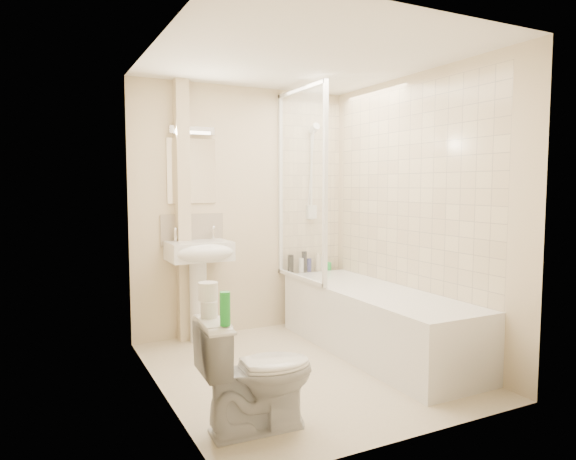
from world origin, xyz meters
name	(u,v)px	position (x,y,z in m)	size (l,w,h in m)	color
floor	(303,369)	(0.00, 0.00, 0.00)	(2.50, 2.50, 0.00)	beige
wall_back	(243,210)	(0.00, 1.25, 1.20)	(2.20, 0.02, 2.40)	beige
wall_left	(160,222)	(-1.10, 0.00, 1.20)	(0.02, 2.50, 2.40)	beige
wall_right	(415,214)	(1.10, 0.00, 1.20)	(0.02, 2.50, 2.40)	beige
ceiling	(304,58)	(0.00, 0.00, 2.40)	(2.20, 2.50, 0.02)	white
tile_back	(310,187)	(0.75, 1.24, 1.42)	(0.70, 0.01, 1.75)	beige
tile_right	(409,188)	(1.09, 0.08, 1.42)	(0.01, 2.10, 1.75)	beige
pipe_boxing	(183,212)	(-0.62, 1.19, 1.20)	(0.12, 0.12, 2.40)	beige
splashback	(192,230)	(-0.52, 1.24, 1.03)	(0.60, 0.01, 0.30)	beige
mirror	(191,171)	(-0.52, 1.24, 1.58)	(0.46, 0.01, 0.60)	white
strip_light	(191,131)	(-0.52, 1.22, 1.95)	(0.42, 0.07, 0.07)	silver
bathtub	(375,320)	(0.75, 0.08, 0.29)	(0.70, 2.10, 0.55)	white
shower_screen	(301,185)	(0.40, 0.80, 1.45)	(0.04, 0.92, 1.80)	white
shower_fixture	(312,176)	(0.75, 1.19, 1.55)	(0.10, 0.16, 0.99)	white
pedestal_sink	(200,262)	(-0.52, 1.01, 0.75)	(0.55, 0.50, 1.07)	white
bottle_black_a	(291,264)	(0.48, 1.16, 0.64)	(0.06, 0.06, 0.19)	black
bottle_white_a	(301,265)	(0.60, 1.16, 0.62)	(0.05, 0.05, 0.15)	silver
bottle_black_b	(304,262)	(0.64, 1.16, 0.66)	(0.05, 0.05, 0.21)	black
bottle_blue	(309,265)	(0.69, 1.16, 0.62)	(0.05, 0.05, 0.14)	navy
bottle_cream	(318,262)	(0.80, 1.16, 0.65)	(0.06, 0.06, 0.19)	beige
bottle_white_b	(322,264)	(0.85, 1.16, 0.63)	(0.05, 0.05, 0.15)	silver
bottle_green	(328,266)	(0.93, 1.16, 0.59)	(0.07, 0.07, 0.08)	green
toilet	(257,373)	(-0.72, -0.75, 0.35)	(0.70, 0.42, 0.69)	white
toilet_roll_lower	(209,309)	(-0.99, -0.68, 0.74)	(0.10, 0.10, 0.09)	white
toilet_roll_upper	(208,291)	(-0.98, -0.65, 0.84)	(0.11, 0.11, 0.10)	white
green_bottle	(225,309)	(-0.96, -0.88, 0.79)	(0.06, 0.06, 0.18)	green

